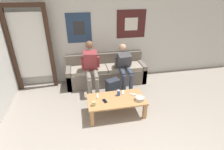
{
  "coord_description": "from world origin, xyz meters",
  "views": [
    {
      "loc": [
        -0.66,
        -1.66,
        2.46
      ],
      "look_at": [
        0.04,
        1.8,
        0.66
      ],
      "focal_mm": 28.0,
      "sensor_mm": 36.0,
      "label": 1
    }
  ],
  "objects_px": {
    "coffee_table": "(116,101)",
    "backpack": "(113,88)",
    "couch": "(106,73)",
    "pillar_candle": "(94,104)",
    "cell_phone": "(105,101)",
    "person_seated_teen": "(125,65)",
    "ceramic_bowl": "(140,98)",
    "drink_can_blue": "(119,93)",
    "game_controller_near_left": "(123,93)",
    "game_controller_near_right": "(97,96)",
    "game_controller_far_center": "(133,94)",
    "person_seated_adult": "(91,66)"
  },
  "relations": [
    {
      "from": "backpack",
      "to": "pillar_candle",
      "type": "relative_size",
      "value": 4.51
    },
    {
      "from": "backpack",
      "to": "game_controller_far_center",
      "type": "bearing_deg",
      "value": -63.0
    },
    {
      "from": "coffee_table",
      "to": "backpack",
      "type": "bearing_deg",
      "value": 84.03
    },
    {
      "from": "coffee_table",
      "to": "ceramic_bowl",
      "type": "distance_m",
      "value": 0.49
    },
    {
      "from": "person_seated_adult",
      "to": "cell_phone",
      "type": "bearing_deg",
      "value": -82.08
    },
    {
      "from": "couch",
      "to": "coffee_table",
      "type": "xyz_separation_m",
      "value": [
        -0.03,
        -1.42,
        0.03
      ]
    },
    {
      "from": "coffee_table",
      "to": "person_seated_adult",
      "type": "height_order",
      "value": "person_seated_adult"
    },
    {
      "from": "ceramic_bowl",
      "to": "cell_phone",
      "type": "height_order",
      "value": "ceramic_bowl"
    },
    {
      "from": "couch",
      "to": "backpack",
      "type": "height_order",
      "value": "couch"
    },
    {
      "from": "pillar_candle",
      "to": "game_controller_near_right",
      "type": "xyz_separation_m",
      "value": [
        0.11,
        0.29,
        -0.03
      ]
    },
    {
      "from": "pillar_candle",
      "to": "cell_phone",
      "type": "bearing_deg",
      "value": 22.65
    },
    {
      "from": "backpack",
      "to": "pillar_candle",
      "type": "bearing_deg",
      "value": -124.18
    },
    {
      "from": "game_controller_near_left",
      "to": "game_controller_far_center",
      "type": "xyz_separation_m",
      "value": [
        0.19,
        -0.11,
        0.0
      ]
    },
    {
      "from": "couch",
      "to": "person_seated_teen",
      "type": "height_order",
      "value": "person_seated_teen"
    },
    {
      "from": "ceramic_bowl",
      "to": "game_controller_near_left",
      "type": "bearing_deg",
      "value": 130.5
    },
    {
      "from": "drink_can_blue",
      "to": "person_seated_teen",
      "type": "bearing_deg",
      "value": 68.39
    },
    {
      "from": "person_seated_adult",
      "to": "person_seated_teen",
      "type": "xyz_separation_m",
      "value": [
        0.87,
        0.0,
        -0.06
      ]
    },
    {
      "from": "backpack",
      "to": "person_seated_adult",
      "type": "bearing_deg",
      "value": 139.88
    },
    {
      "from": "person_seated_teen",
      "to": "pillar_candle",
      "type": "relative_size",
      "value": 11.32
    },
    {
      "from": "game_controller_near_right",
      "to": "game_controller_far_center",
      "type": "height_order",
      "value": "same"
    },
    {
      "from": "ceramic_bowl",
      "to": "person_seated_adult",
      "type": "bearing_deg",
      "value": 125.43
    },
    {
      "from": "person_seated_teen",
      "to": "backpack",
      "type": "height_order",
      "value": "person_seated_teen"
    },
    {
      "from": "pillar_candle",
      "to": "drink_can_blue",
      "type": "xyz_separation_m",
      "value": [
        0.56,
        0.25,
        0.02
      ]
    },
    {
      "from": "person_seated_adult",
      "to": "drink_can_blue",
      "type": "bearing_deg",
      "value": -63.62
    },
    {
      "from": "ceramic_bowl",
      "to": "pillar_candle",
      "type": "xyz_separation_m",
      "value": [
        -0.94,
        -0.0,
        0.0
      ]
    },
    {
      "from": "backpack",
      "to": "ceramic_bowl",
      "type": "relative_size",
      "value": 2.3
    },
    {
      "from": "person_seated_adult",
      "to": "game_controller_near_left",
      "type": "height_order",
      "value": "person_seated_adult"
    },
    {
      "from": "game_controller_near_right",
      "to": "backpack",
      "type": "bearing_deg",
      "value": 49.48
    },
    {
      "from": "couch",
      "to": "game_controller_far_center",
      "type": "distance_m",
      "value": 1.4
    },
    {
      "from": "ceramic_bowl",
      "to": "pillar_candle",
      "type": "distance_m",
      "value": 0.94
    },
    {
      "from": "cell_phone",
      "to": "game_controller_near_left",
      "type": "bearing_deg",
      "value": 26.78
    },
    {
      "from": "person_seated_teen",
      "to": "cell_phone",
      "type": "height_order",
      "value": "person_seated_teen"
    },
    {
      "from": "cell_phone",
      "to": "drink_can_blue",
      "type": "bearing_deg",
      "value": 25.32
    },
    {
      "from": "pillar_candle",
      "to": "game_controller_near_right",
      "type": "bearing_deg",
      "value": 69.92
    },
    {
      "from": "ceramic_bowl",
      "to": "cell_phone",
      "type": "xyz_separation_m",
      "value": [
        -0.71,
        0.1,
        -0.03
      ]
    },
    {
      "from": "game_controller_near_left",
      "to": "game_controller_near_right",
      "type": "distance_m",
      "value": 0.56
    },
    {
      "from": "person_seated_teen",
      "to": "game_controller_far_center",
      "type": "xyz_separation_m",
      "value": [
        -0.08,
        -1.02,
        -0.23
      ]
    },
    {
      "from": "person_seated_teen",
      "to": "game_controller_far_center",
      "type": "relative_size",
      "value": 7.8
    },
    {
      "from": "person_seated_teen",
      "to": "person_seated_adult",
      "type": "bearing_deg",
      "value": -179.73
    },
    {
      "from": "drink_can_blue",
      "to": "person_seated_adult",
      "type": "bearing_deg",
      "value": 116.38
    },
    {
      "from": "person_seated_teen",
      "to": "cell_phone",
      "type": "relative_size",
      "value": 7.61
    },
    {
      "from": "drink_can_blue",
      "to": "game_controller_near_left",
      "type": "bearing_deg",
      "value": 30.73
    },
    {
      "from": "ceramic_bowl",
      "to": "pillar_candle",
      "type": "height_order",
      "value": "pillar_candle"
    },
    {
      "from": "game_controller_far_center",
      "to": "game_controller_near_left",
      "type": "bearing_deg",
      "value": 149.78
    },
    {
      "from": "couch",
      "to": "ceramic_bowl",
      "type": "bearing_deg",
      "value": -74.48
    },
    {
      "from": "drink_can_blue",
      "to": "backpack",
      "type": "bearing_deg",
      "value": 90.13
    },
    {
      "from": "pillar_candle",
      "to": "game_controller_far_center",
      "type": "xyz_separation_m",
      "value": [
        0.86,
        0.2,
        -0.03
      ]
    },
    {
      "from": "pillar_candle",
      "to": "cell_phone",
      "type": "distance_m",
      "value": 0.25
    },
    {
      "from": "drink_can_blue",
      "to": "game_controller_far_center",
      "type": "bearing_deg",
      "value": -8.27
    },
    {
      "from": "person_seated_teen",
      "to": "ceramic_bowl",
      "type": "bearing_deg",
      "value": -90.0
    }
  ]
}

